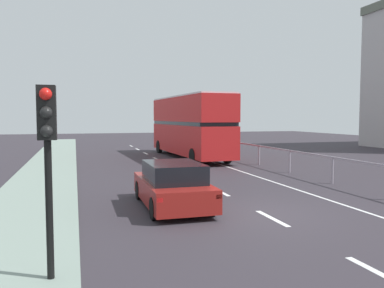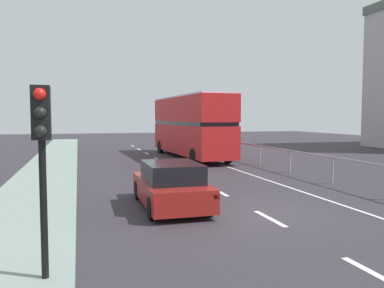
% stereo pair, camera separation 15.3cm
% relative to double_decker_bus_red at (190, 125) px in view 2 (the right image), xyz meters
% --- Properties ---
extents(ground_plane, '(75.22, 120.00, 0.10)m').
position_rel_double_decker_bus_red_xyz_m(ground_plane, '(-2.42, -15.96, -2.37)').
color(ground_plane, '#322D34').
extents(near_sidewalk_kerb, '(2.85, 80.00, 0.14)m').
position_rel_double_decker_bus_red_xyz_m(near_sidewalk_kerb, '(-9.14, -15.96, -2.25)').
color(near_sidewalk_kerb, gray).
rests_on(near_sidewalk_kerb, ground).
extents(lane_paint_markings, '(3.22, 46.00, 0.01)m').
position_rel_double_decker_bus_red_xyz_m(lane_paint_markings, '(-0.47, -7.47, -2.32)').
color(lane_paint_markings, silver).
rests_on(lane_paint_markings, ground).
extents(bridge_side_railing, '(0.10, 42.00, 1.18)m').
position_rel_double_decker_bus_red_xyz_m(bridge_side_railing, '(2.86, -6.96, -1.37)').
color(bridge_side_railing, gray).
rests_on(bridge_side_railing, ground).
extents(double_decker_bus_red, '(2.91, 11.37, 4.34)m').
position_rel_double_decker_bus_red_xyz_m(double_decker_bus_red, '(0.00, 0.00, 0.00)').
color(double_decker_bus_red, red).
rests_on(double_decker_bus_red, ground).
extents(hatchback_car_near, '(1.93, 4.29, 1.45)m').
position_rel_double_decker_bus_red_xyz_m(hatchback_car_near, '(-4.81, -14.45, -1.63)').
color(hatchback_car_near, maroon).
rests_on(hatchback_car_near, ground).
extents(traffic_signal_pole, '(0.30, 0.42, 3.27)m').
position_rel_double_decker_bus_red_xyz_m(traffic_signal_pole, '(-8.20, -19.57, 0.27)').
color(traffic_signal_pole, black).
rests_on(traffic_signal_pole, near_sidewalk_kerb).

